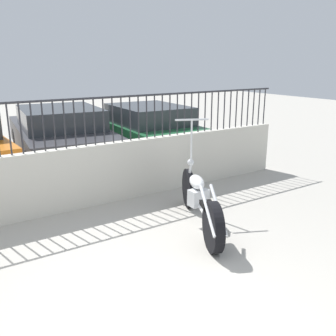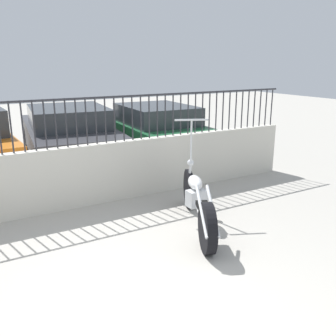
% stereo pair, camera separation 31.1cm
% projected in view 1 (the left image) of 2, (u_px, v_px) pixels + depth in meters
% --- Properties ---
extents(ground_plane, '(40.00, 40.00, 0.00)m').
position_uv_depth(ground_plane, '(145.00, 319.00, 3.53)').
color(ground_plane, '#ADA89E').
extents(low_wall, '(9.55, 0.18, 1.02)m').
position_uv_depth(low_wall, '(49.00, 183.00, 5.84)').
color(low_wall, beige).
rests_on(low_wall, ground_plane).
extents(fence_railing, '(9.55, 0.04, 0.77)m').
position_uv_depth(fence_railing, '(43.00, 118.00, 5.56)').
color(fence_railing, '#2D2D33').
rests_on(fence_railing, low_wall).
extents(motorcycle_white, '(1.00, 2.05, 1.51)m').
position_uv_depth(motorcycle_white, '(201.00, 203.00, 5.33)').
color(motorcycle_white, black).
rests_on(motorcycle_white, ground_plane).
extents(car_dark_grey, '(2.35, 4.68, 1.31)m').
position_uv_depth(car_dark_grey, '(60.00, 134.00, 8.94)').
color(car_dark_grey, black).
rests_on(car_dark_grey, ground_plane).
extents(car_green, '(1.92, 4.30, 1.30)m').
position_uv_depth(car_green, '(146.00, 130.00, 9.45)').
color(car_green, black).
rests_on(car_green, ground_plane).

